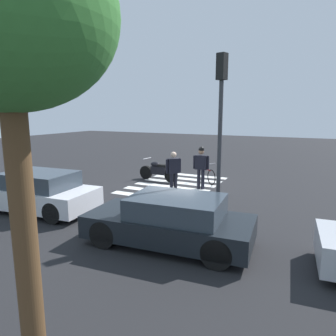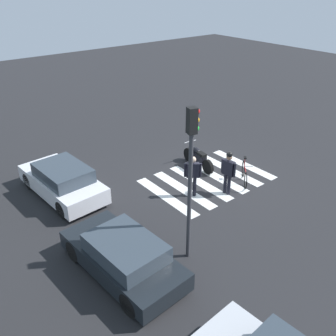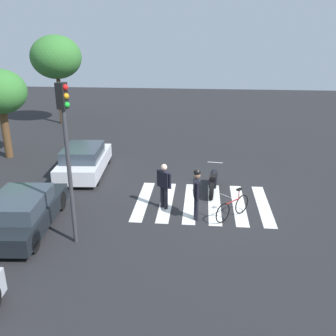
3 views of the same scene
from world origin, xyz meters
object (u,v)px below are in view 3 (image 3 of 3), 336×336
car_white_van (84,160)px  officer_on_foot (197,190)px  officer_by_motorcycle (164,183)px  car_black_suv (22,212)px  traffic_light_pole (67,142)px  leaning_bicycle (233,208)px  police_motorcycle (213,181)px

car_white_van → officer_on_foot: bearing=-127.3°
officer_by_motorcycle → car_white_van: size_ratio=0.40×
officer_by_motorcycle → car_black_suv: bearing=114.1°
car_black_suv → officer_by_motorcycle: bearing=-65.9°
car_white_van → traffic_light_pole: size_ratio=0.88×
car_white_van → officer_by_motorcycle: bearing=-128.7°
leaning_bicycle → car_white_van: (3.69, 6.35, 0.25)m
officer_on_foot → traffic_light_pole: (-1.83, 3.61, 2.11)m
leaning_bicycle → officer_on_foot: size_ratio=0.70×
officer_on_foot → traffic_light_pole: size_ratio=0.38×
officer_on_foot → traffic_light_pole: 4.56m
police_motorcycle → officer_on_foot: size_ratio=1.14×
police_motorcycle → car_white_van: bearing=75.1°
officer_by_motorcycle → car_black_suv: size_ratio=0.40×
officer_on_foot → leaning_bicycle: bearing=-81.2°
officer_on_foot → officer_by_motorcycle: officer_on_foot is taller
police_motorcycle → car_black_suv: (-3.58, 6.17, 0.14)m
leaning_bicycle → traffic_light_pole: (-2.03, 4.85, 2.79)m
car_black_suv → traffic_light_pole: 3.28m
police_motorcycle → car_white_van: (1.52, 5.72, 0.17)m
police_motorcycle → officer_on_foot: bearing=165.1°
leaning_bicycle → car_black_suv: size_ratio=0.31×
car_black_suv → car_white_van: 5.12m
officer_on_foot → officer_by_motorcycle: 1.39m
car_white_van → traffic_light_pole: traffic_light_pole is taller
police_motorcycle → car_black_suv: bearing=120.1°
officer_by_motorcycle → car_white_van: bearing=51.3°
car_black_suv → traffic_light_pole: bearing=-107.6°
police_motorcycle → officer_by_motorcycle: bearing=132.1°
car_black_suv → officer_on_foot: bearing=-77.6°
officer_by_motorcycle → officer_on_foot: bearing=-122.0°
leaning_bicycle → car_black_suv: bearing=101.7°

